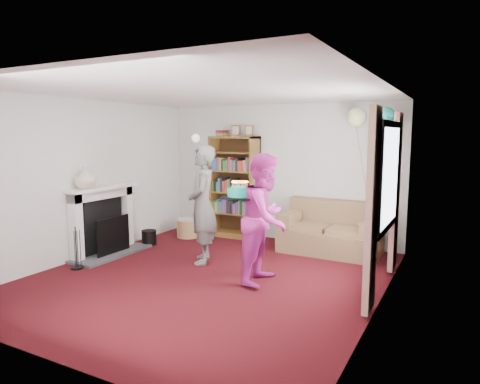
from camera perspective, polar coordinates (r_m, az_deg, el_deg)
The scene contains 16 objects.
ground at distance 6.02m, azimuth -4.28°, elevation -11.27°, with size 5.00×5.00×0.00m, color black.
wall_back at distance 7.96m, azimuth 5.31°, elevation 2.59°, with size 4.50×0.02×2.50m, color silver.
wall_left at distance 7.20m, azimuth -19.79°, elevation 1.62°, with size 0.02×5.00×2.50m, color silver.
wall_right at distance 4.93m, azimuth 18.41°, elevation -0.93°, with size 0.02×5.00×2.50m, color silver.
ceiling at distance 5.72m, azimuth -4.54°, elevation 13.19°, with size 4.50×5.00×0.01m, color white.
fireplace at distance 7.32m, azimuth -17.51°, elevation -4.04°, with size 0.55×1.80×1.12m.
window_bay at distance 5.53m, azimuth 18.88°, elevation -0.54°, with size 0.14×2.02×2.20m.
wall_sconce at distance 8.63m, azimuth -5.89°, elevation 7.17°, with size 0.16×0.23×0.16m.
bookcase at distance 8.17m, azimuth -0.66°, elevation 0.56°, with size 0.91×0.42×2.13m.
sofa at distance 7.33m, azimuth 12.04°, elevation -5.36°, with size 1.60×0.85×0.85m.
wicker_basket at distance 8.28m, azimuth -6.91°, elevation -4.76°, with size 0.44×0.44×0.39m.
person_striped at distance 6.52m, azimuth -5.02°, elevation -1.69°, with size 0.65×0.43×1.79m, color black.
person_magenta at distance 5.65m, azimuth 3.41°, elevation -3.52°, with size 0.83×0.65×1.71m, color #B42485.
birthday_cake at distance 5.64m, azimuth -0.01°, elevation -0.12°, with size 0.39×0.39×0.22m.
balloons at distance 7.05m, azimuth 17.07°, elevation 9.52°, with size 0.74×0.47×1.72m.
mantel_vase at distance 6.99m, azimuth -19.94°, elevation 1.85°, with size 0.33×0.33×0.35m, color beige.
Camera 1 is at (3.05, -4.81, 1.96)m, focal length 32.00 mm.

